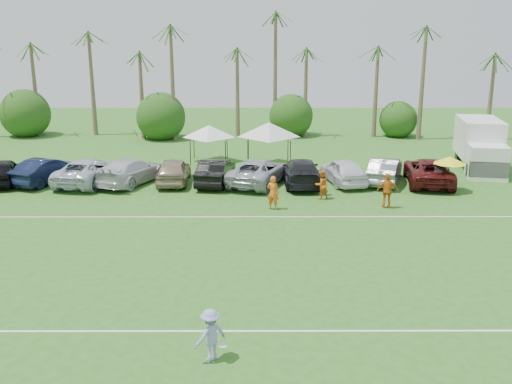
{
  "coord_description": "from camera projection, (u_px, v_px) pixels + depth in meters",
  "views": [
    {
      "loc": [
        2.57,
        -14.67,
        9.36
      ],
      "look_at": [
        2.63,
        13.18,
        1.6
      ],
      "focal_mm": 40.0,
      "sensor_mm": 36.0,
      "label": 1
    }
  ],
  "objects": [
    {
      "name": "palm_tree_8",
      "position": [
        370.0,
        55.0,
        51.26
      ],
      "size": [
        2.4,
        2.4,
        8.9
      ],
      "color": "brown",
      "rests_on": "ground"
    },
    {
      "name": "parked_car_8",
      "position": [
        343.0,
        171.0,
        36.65
      ],
      "size": [
        2.82,
        5.13,
        1.65
      ],
      "primitive_type": "imported",
      "rotation": [
        0.0,
        0.0,
        3.33
      ],
      "color": "white",
      "rests_on": "ground"
    },
    {
      "name": "bush_tree_3",
      "position": [
        397.0,
        117.0,
        53.76
      ],
      "size": [
        4.0,
        4.0,
        4.0
      ],
      "color": "brown",
      "rests_on": "ground"
    },
    {
      "name": "palm_tree_10",
      "position": [
        483.0,
        35.0,
        50.82
      ],
      "size": [
        2.4,
        2.4,
        10.9
      ],
      "color": "brown",
      "rests_on": "ground"
    },
    {
      "name": "market_umbrella",
      "position": [
        450.0,
        160.0,
        34.49
      ],
      "size": [
        1.96,
        1.96,
        2.19
      ],
      "color": "black",
      "rests_on": "ground"
    },
    {
      "name": "palm_tree_6",
      "position": [
        271.0,
        35.0,
        50.78
      ],
      "size": [
        2.4,
        2.4,
        10.9
      ],
      "color": "brown",
      "rests_on": "ground"
    },
    {
      "name": "parked_car_4",
      "position": [
        174.0,
        171.0,
        36.75
      ],
      "size": [
        2.04,
        4.89,
        1.65
      ],
      "primitive_type": "imported",
      "rotation": [
        0.0,
        0.0,
        3.16
      ],
      "color": "gray",
      "rests_on": "ground"
    },
    {
      "name": "canopy_tent_right",
      "position": [
        269.0,
        122.0,
        40.97
      ],
      "size": [
        4.6,
        4.6,
        3.73
      ],
      "color": "black",
      "rests_on": "ground"
    },
    {
      "name": "palm_tree_5",
      "position": [
        226.0,
        45.0,
        51.0
      ],
      "size": [
        2.4,
        2.4,
        9.9
      ],
      "color": "brown",
      "rests_on": "ground"
    },
    {
      "name": "palm_tree_3",
      "position": [
        136.0,
        25.0,
        50.52
      ],
      "size": [
        2.4,
        2.4,
        11.9
      ],
      "color": "brown",
      "rests_on": "ground"
    },
    {
      "name": "sideline_player_b",
      "position": [
        322.0,
        185.0,
        33.21
      ],
      "size": [
        1.01,
        0.9,
        1.72
      ],
      "primitive_type": "imported",
      "rotation": [
        0.0,
        0.0,
        3.5
      ],
      "color": "orange",
      "rests_on": "ground"
    },
    {
      "name": "bush_tree_2",
      "position": [
        291.0,
        117.0,
        53.73
      ],
      "size": [
        4.0,
        4.0,
        4.0
      ],
      "color": "brown",
      "rests_on": "ground"
    },
    {
      "name": "palm_tree_4",
      "position": [
        182.0,
        55.0,
        51.22
      ],
      "size": [
        2.4,
        2.4,
        8.9
      ],
      "color": "brown",
      "rests_on": "ground"
    },
    {
      "name": "parked_car_7",
      "position": [
        301.0,
        172.0,
        36.44
      ],
      "size": [
        2.45,
        5.75,
        1.65
      ],
      "primitive_type": "imported",
      "rotation": [
        0.0,
        0.0,
        3.17
      ],
      "color": "black",
      "rests_on": "ground"
    },
    {
      "name": "ground",
      "position": [
        167.0,
        366.0,
        16.64
      ],
      "size": [
        120.0,
        120.0,
        0.0
      ],
      "primitive_type": "plane",
      "color": "#2B601D",
      "rests_on": "ground"
    },
    {
      "name": "palm_tree_7",
      "position": [
        316.0,
        25.0,
        50.56
      ],
      "size": [
        2.4,
        2.4,
        11.9
      ],
      "color": "brown",
      "rests_on": "ground"
    },
    {
      "name": "field_lines",
      "position": [
        195.0,
        260.0,
        24.34
      ],
      "size": [
        80.0,
        12.1,
        0.01
      ],
      "color": "white",
      "rests_on": "ground"
    },
    {
      "name": "palm_tree_9",
      "position": [
        427.0,
        45.0,
        51.04
      ],
      "size": [
        2.4,
        2.4,
        9.9
      ],
      "color": "brown",
      "rests_on": "ground"
    },
    {
      "name": "sideline_player_c",
      "position": [
        388.0,
        191.0,
        31.44
      ],
      "size": [
        1.21,
        0.63,
        1.97
      ],
      "primitive_type": "imported",
      "rotation": [
        0.0,
        0.0,
        3.01
      ],
      "color": "#D06717",
      "rests_on": "ground"
    },
    {
      "name": "parked_car_5",
      "position": [
        216.0,
        171.0,
        36.53
      ],
      "size": [
        2.42,
        5.21,
        1.65
      ],
      "primitive_type": "imported",
      "rotation": [
        0.0,
        0.0,
        3.0
      ],
      "color": "black",
      "rests_on": "ground"
    },
    {
      "name": "bush_tree_1",
      "position": [
        164.0,
        117.0,
        53.71
      ],
      "size": [
        4.0,
        4.0,
        4.0
      ],
      "color": "brown",
      "rests_on": "ground"
    },
    {
      "name": "palm_tree_1",
      "position": [
        36.0,
        45.0,
        50.96
      ],
      "size": [
        2.4,
        2.4,
        9.9
      ],
      "color": "brown",
      "rests_on": "ground"
    },
    {
      "name": "palm_tree_2",
      "position": [
        91.0,
        35.0,
        50.74
      ],
      "size": [
        2.4,
        2.4,
        10.9
      ],
      "color": "brown",
      "rests_on": "ground"
    },
    {
      "name": "parked_car_3",
      "position": [
        131.0,
        171.0,
        36.64
      ],
      "size": [
        4.26,
        6.15,
        1.65
      ],
      "primitive_type": "imported",
      "rotation": [
        0.0,
        0.0,
        2.76
      ],
      "color": "silver",
      "rests_on": "ground"
    },
    {
      "name": "parked_car_1",
      "position": [
        47.0,
        171.0,
        36.76
      ],
      "size": [
        3.52,
        5.31,
        1.65
      ],
      "primitive_type": "imported",
      "rotation": [
        0.0,
        0.0,
        2.75
      ],
      "color": "black",
      "rests_on": "ground"
    },
    {
      "name": "frisbee_player",
      "position": [
        211.0,
        335.0,
        16.77
      ],
      "size": [
        1.19,
        1.11,
        1.61
      ],
      "rotation": [
        0.0,
        0.0,
        3.79
      ],
      "color": "#8F91CB",
      "rests_on": "ground"
    },
    {
      "name": "parked_car_10",
      "position": [
        428.0,
        171.0,
        36.62
      ],
      "size": [
        3.63,
        6.3,
        1.65
      ],
      "primitive_type": "imported",
      "rotation": [
        0.0,
        0.0,
        2.99
      ],
      "color": "#551414",
      "rests_on": "ground"
    },
    {
      "name": "bush_tree_0",
      "position": [
        26.0,
        117.0,
        53.68
      ],
      "size": [
        4.0,
        4.0,
        4.0
      ],
      "color": "brown",
      "rests_on": "ground"
    },
    {
      "name": "parked_car_0",
      "position": [
        3.0,
        171.0,
        36.54
      ],
      "size": [
        2.93,
        5.15,
        1.65
      ],
      "primitive_type": "imported",
      "rotation": [
        0.0,
        0.0,
        3.35
      ],
      "color": "black",
      "rests_on": "ground"
    },
    {
      "name": "canopy_tent_left",
      "position": [
        209.0,
        125.0,
        42.4
      ],
      "size": [
        3.99,
        3.99,
        3.23
      ],
      "color": "black",
      "rests_on": "ground"
    },
    {
      "name": "parked_car_6",
      "position": [
        258.0,
        171.0,
        36.51
      ],
      "size": [
        4.61,
        6.53,
        1.65
      ],
      "primitive_type": "imported",
      "rotation": [
        0.0,
        0.0,
        2.79
      ],
      "color": "#AAACB4",
      "rests_on": "ground"
    },
    {
      "name": "box_truck",
      "position": [
        481.0,
        144.0,
        40.04
      ],
      "size": [
        3.71,
        7.15,
        3.51
      ],
      "rotation": [
        0.0,
        0.0,
        -0.18
      ],
      "color": "white",
      "rests_on": "ground"
    },
    {
      "name": "parked_car_2",
      "position": [
        89.0,
        171.0,
        36.67
      ],
      "size": [
        3.72,
        6.33,
        1.65
      ],
      "primitive_type": "imported",
      "rotation": [
        0.0,
        0.0,
        2.97
      ],
      "color": "silver",
      "rests_on": "ground"
    },
    {
      "name": "sideline_player_a",
      "position": [
        273.0,
        193.0,
        31.21
      ],
      "size": [
        0.81,
        0.67,
        1.89
      ],
      "primitive_type": "imported",
      "rotation": [
        0.0,
        0.0,
        2.78
      ],
      "color": "orange",
      "rests_on": "ground"
    },
    {
      "name": "parked_car_9",
      "position": [
        385.0,
        170.0,
        36.88
      ],
      "size": [
        3.32,
        5.31,
        1.65
      ],
      "primitive_type": "imported",
      "rotation": [
        0.0,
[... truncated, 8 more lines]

